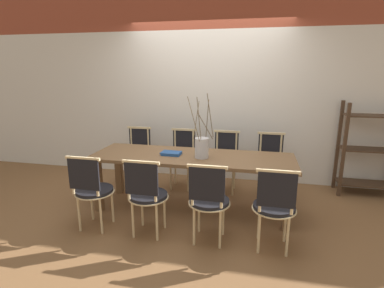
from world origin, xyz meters
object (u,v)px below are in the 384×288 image
object	(u,v)px
vase_centerpiece	(202,147)
shelving_rack	(369,150)
chair_near_center	(209,199)
chair_far_center	(225,158)
dining_table	(192,163)
book_stack	(171,153)

from	to	relation	value
vase_centerpiece	shelving_rack	bearing A→B (deg)	25.83
chair_near_center	chair_far_center	world-z (taller)	same
dining_table	shelving_rack	size ratio (longest dim) A/B	1.88
chair_near_center	shelving_rack	distance (m)	2.68
chair_near_center	book_stack	bearing A→B (deg)	130.03
chair_far_center	shelving_rack	xyz separation A→B (m)	(2.01, 0.28, 0.17)
book_stack	vase_centerpiece	bearing A→B (deg)	-6.55
chair_far_center	vase_centerpiece	xyz separation A→B (m)	(-0.21, -0.79, 0.36)
vase_centerpiece	chair_near_center	bearing A→B (deg)	-73.40
dining_table	chair_far_center	bearing A→B (deg)	64.56
chair_far_center	shelving_rack	distance (m)	2.04
dining_table	shelving_rack	xyz separation A→B (m)	(2.36, 1.01, 0.04)
chair_near_center	shelving_rack	size ratio (longest dim) A/B	0.66
shelving_rack	dining_table	bearing A→B (deg)	-156.73
chair_near_center	vase_centerpiece	xyz separation A→B (m)	(-0.20, 0.67, 0.36)
vase_centerpiece	shelving_rack	world-z (taller)	vase_centerpiece
dining_table	shelving_rack	distance (m)	2.57
dining_table	chair_far_center	xyz separation A→B (m)	(0.35, 0.73, -0.13)
dining_table	chair_near_center	bearing A→B (deg)	-65.41
dining_table	book_stack	bearing A→B (deg)	-176.53
vase_centerpiece	shelving_rack	size ratio (longest dim) A/B	0.59
dining_table	chair_near_center	world-z (taller)	chair_near_center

